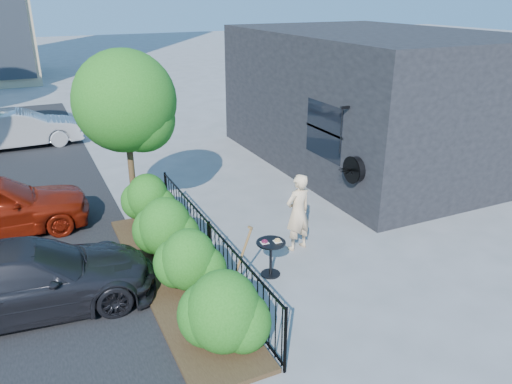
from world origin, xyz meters
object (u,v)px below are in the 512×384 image
patio_tree (129,107)px  shovel (240,264)px  woman (298,212)px  cafe_table (271,252)px  car_silver (21,129)px  car_darkgrey (27,279)px

patio_tree → shovel: 4.32m
shovel → woman: bearing=29.8°
patio_tree → cafe_table: (1.76, -3.30, -2.28)m
patio_tree → shovel: bearing=-74.7°
car_silver → car_darkgrey: 10.59m
patio_tree → car_silver: patio_tree is taller
woman → car_darkgrey: woman is taller
cafe_table → car_darkgrey: (-4.20, 0.73, 0.12)m
car_darkgrey → woman: bearing=-85.8°
cafe_table → woman: 1.27m
cafe_table → car_silver: bearing=109.3°
cafe_table → patio_tree: bearing=118.0°
woman → car_silver: size_ratio=0.42×
cafe_table → shovel: size_ratio=0.57×
cafe_table → car_darkgrey: bearing=170.1°
patio_tree → car_darkgrey: 4.15m
woman → patio_tree: bearing=-54.2°
shovel → car_silver: car_silver is taller
shovel → car_darkgrey: size_ratio=0.31×
cafe_table → woman: woman is taller
shovel → car_silver: 12.05m
patio_tree → woman: patio_tree is taller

